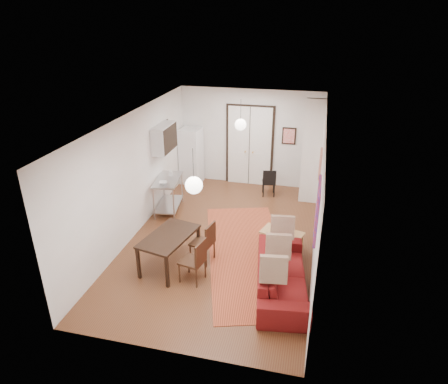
% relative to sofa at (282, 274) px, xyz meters
% --- Properties ---
extents(floor, '(7.00, 7.00, 0.00)m').
position_rel_sofa_xyz_m(floor, '(-1.54, 1.51, -0.34)').
color(floor, brown).
rests_on(floor, ground).
extents(ceiling, '(4.20, 7.00, 0.02)m').
position_rel_sofa_xyz_m(ceiling, '(-1.54, 1.51, 2.56)').
color(ceiling, white).
rests_on(ceiling, wall_back).
extents(wall_back, '(4.20, 0.02, 2.90)m').
position_rel_sofa_xyz_m(wall_back, '(-1.54, 5.01, 1.11)').
color(wall_back, white).
rests_on(wall_back, floor).
extents(wall_front, '(4.20, 0.02, 2.90)m').
position_rel_sofa_xyz_m(wall_front, '(-1.54, -1.99, 1.11)').
color(wall_front, white).
rests_on(wall_front, floor).
extents(wall_left, '(0.02, 7.00, 2.90)m').
position_rel_sofa_xyz_m(wall_left, '(-3.64, 1.51, 1.11)').
color(wall_left, white).
rests_on(wall_left, floor).
extents(wall_right, '(0.02, 7.00, 2.90)m').
position_rel_sofa_xyz_m(wall_right, '(0.56, 1.51, 1.11)').
color(wall_right, white).
rests_on(wall_right, floor).
extents(double_doors, '(1.44, 0.06, 2.50)m').
position_rel_sofa_xyz_m(double_doors, '(-1.54, 4.97, 0.86)').
color(double_doors, white).
rests_on(double_doors, wall_back).
extents(stub_partition, '(0.50, 0.10, 2.90)m').
position_rel_sofa_xyz_m(stub_partition, '(0.31, 4.06, 1.11)').
color(stub_partition, white).
rests_on(stub_partition, floor).
extents(wall_cabinet, '(0.35, 1.00, 0.70)m').
position_rel_sofa_xyz_m(wall_cabinet, '(-3.46, 3.01, 1.56)').
color(wall_cabinet, silver).
rests_on(wall_cabinet, wall_left).
extents(painting_popart, '(0.05, 1.00, 1.00)m').
position_rel_sofa_xyz_m(painting_popart, '(0.53, 0.26, 1.31)').
color(painting_popart, red).
rests_on(painting_popart, wall_right).
extents(painting_abstract, '(0.05, 0.50, 0.60)m').
position_rel_sofa_xyz_m(painting_abstract, '(0.53, 2.31, 1.46)').
color(painting_abstract, beige).
rests_on(painting_abstract, wall_right).
extents(poster_back, '(0.40, 0.03, 0.50)m').
position_rel_sofa_xyz_m(poster_back, '(-0.39, 4.98, 1.26)').
color(poster_back, red).
rests_on(poster_back, wall_back).
extents(print_left, '(0.03, 0.44, 0.54)m').
position_rel_sofa_xyz_m(print_left, '(-3.61, 3.51, 1.61)').
color(print_left, '#9A5E40').
rests_on(print_left, wall_left).
extents(pendant_back, '(0.30, 0.30, 0.80)m').
position_rel_sofa_xyz_m(pendant_back, '(-1.54, 3.51, 1.91)').
color(pendant_back, silver).
rests_on(pendant_back, ceiling).
extents(pendant_front, '(0.30, 0.30, 0.80)m').
position_rel_sofa_xyz_m(pendant_front, '(-1.54, -0.49, 1.91)').
color(pendant_front, silver).
rests_on(pendant_front, ceiling).
extents(kilim_rug, '(2.88, 4.71, 0.01)m').
position_rel_sofa_xyz_m(kilim_rug, '(-0.87, 1.06, -0.34)').
color(kilim_rug, '#BE502F').
rests_on(kilim_rug, floor).
extents(sofa, '(1.24, 2.46, 0.69)m').
position_rel_sofa_xyz_m(sofa, '(0.00, 0.00, 0.00)').
color(sofa, maroon).
rests_on(sofa, floor).
extents(coffee_table, '(1.03, 0.77, 0.41)m').
position_rel_sofa_xyz_m(coffee_table, '(-0.15, 1.48, 0.01)').
color(coffee_table, tan).
rests_on(coffee_table, floor).
extents(potted_plant, '(0.43, 0.40, 0.40)m').
position_rel_sofa_xyz_m(potted_plant, '(-0.05, 1.48, 0.26)').
color(potted_plant, '#2B602E').
rests_on(potted_plant, coffee_table).
extents(kitchen_counter, '(0.76, 1.26, 0.91)m').
position_rel_sofa_xyz_m(kitchen_counter, '(-3.29, 2.65, 0.25)').
color(kitchen_counter, '#AEB0B3').
rests_on(kitchen_counter, floor).
extents(bowl, '(0.27, 0.27, 0.05)m').
position_rel_sofa_xyz_m(bowl, '(-3.29, 2.35, 0.60)').
color(bowl, beige).
rests_on(bowl, kitchen_counter).
extents(soap_bottle, '(0.11, 0.11, 0.19)m').
position_rel_sofa_xyz_m(soap_bottle, '(-3.29, 2.90, 0.67)').
color(soap_bottle, teal).
rests_on(soap_bottle, kitchen_counter).
extents(fridge, '(0.65, 0.65, 1.71)m').
position_rel_sofa_xyz_m(fridge, '(-3.29, 4.66, 0.51)').
color(fridge, white).
rests_on(fridge, floor).
extents(dining_table, '(1.04, 1.48, 0.75)m').
position_rel_sofa_xyz_m(dining_table, '(-2.35, 0.23, 0.32)').
color(dining_table, black).
rests_on(dining_table, floor).
extents(dining_chair_near, '(0.52, 0.67, 0.92)m').
position_rel_sofa_xyz_m(dining_chair_near, '(-1.75, 0.67, 0.19)').
color(dining_chair_near, '#372211').
rests_on(dining_chair_near, floor).
extents(dining_chair_far, '(0.52, 0.67, 0.92)m').
position_rel_sofa_xyz_m(dining_chair_far, '(-1.75, -0.03, 0.19)').
color(dining_chair_far, '#372211').
rests_on(dining_chair_far, floor).
extents(black_side_chair, '(0.44, 0.44, 0.82)m').
position_rel_sofa_xyz_m(black_side_chair, '(-0.83, 4.33, 0.13)').
color(black_side_chair, black).
rests_on(black_side_chair, floor).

